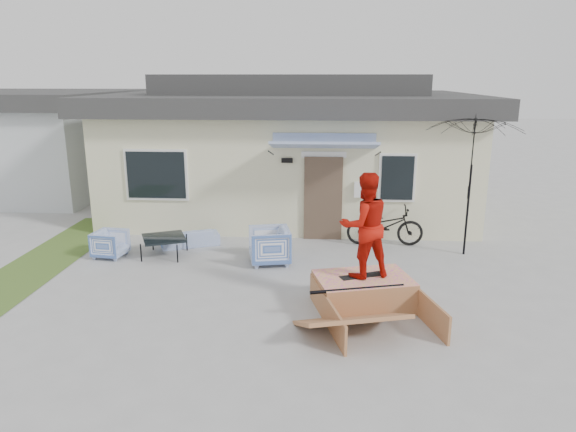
# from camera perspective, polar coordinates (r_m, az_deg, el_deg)

# --- Properties ---
(ground) EXTENTS (90.00, 90.00, 0.00)m
(ground) POSITION_cam_1_polar(r_m,az_deg,el_deg) (9.23, -2.65, -10.71)
(ground) COLOR #9A9A9A
(ground) RESTS_ON ground
(grass_strip) EXTENTS (1.40, 8.00, 0.01)m
(grass_strip) POSITION_cam_1_polar(r_m,az_deg,el_deg) (12.62, -25.82, -5.03)
(grass_strip) COLOR #3D5B23
(grass_strip) RESTS_ON ground
(house) EXTENTS (10.80, 8.49, 4.10)m
(house) POSITION_cam_1_polar(r_m,az_deg,el_deg) (16.41, 0.39, 7.78)
(house) COLOR beige
(house) RESTS_ON ground
(neighbor_house) EXTENTS (8.60, 7.60, 3.50)m
(neighbor_house) POSITION_cam_1_polar(r_m,az_deg,el_deg) (21.67, -28.43, 7.33)
(neighbor_house) COLOR #B6BDC3
(neighbor_house) RESTS_ON ground
(loveseat) EXTENTS (1.44, 0.92, 0.54)m
(loveseat) POSITION_cam_1_polar(r_m,az_deg,el_deg) (12.95, -10.65, -2.01)
(loveseat) COLOR #375DAF
(loveseat) RESTS_ON ground
(armchair_left) EXTENTS (0.70, 0.74, 0.68)m
(armchair_left) POSITION_cam_1_polar(r_m,az_deg,el_deg) (12.57, -18.81, -2.76)
(armchair_left) COLOR #375DAF
(armchair_left) RESTS_ON ground
(armchair_right) EXTENTS (0.96, 1.00, 0.88)m
(armchair_right) POSITION_cam_1_polar(r_m,az_deg,el_deg) (11.49, -2.05, -3.06)
(armchair_right) COLOR #375DAF
(armchair_right) RESTS_ON ground
(coffee_table) EXTENTS (1.21, 1.21, 0.45)m
(coffee_table) POSITION_cam_1_polar(r_m,az_deg,el_deg) (12.33, -13.31, -3.25)
(coffee_table) COLOR black
(coffee_table) RESTS_ON ground
(bicycle) EXTENTS (1.85, 0.65, 1.18)m
(bicycle) POSITION_cam_1_polar(r_m,az_deg,el_deg) (12.90, 10.54, -0.59)
(bicycle) COLOR black
(bicycle) RESTS_ON ground
(patio_umbrella) EXTENTS (2.45, 2.32, 2.20)m
(patio_umbrella) POSITION_cam_1_polar(r_m,az_deg,el_deg) (12.42, 19.25, 3.71)
(patio_umbrella) COLOR black
(patio_umbrella) RESTS_ON ground
(skate_ramp) EXTENTS (2.15, 2.53, 0.55)m
(skate_ramp) POSITION_cam_1_polar(r_m,az_deg,el_deg) (9.53, 8.18, -8.19)
(skate_ramp) COLOR #976039
(skate_ramp) RESTS_ON ground
(skateboard) EXTENTS (0.86, 0.52, 0.05)m
(skateboard) POSITION_cam_1_polar(r_m,az_deg,el_deg) (9.46, 8.14, -6.40)
(skateboard) COLOR black
(skateboard) RESTS_ON skate_ramp
(skater) EXTENTS (1.10, 0.97, 1.86)m
(skater) POSITION_cam_1_polar(r_m,az_deg,el_deg) (9.16, 8.36, -0.81)
(skater) COLOR #B21108
(skater) RESTS_ON skateboard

